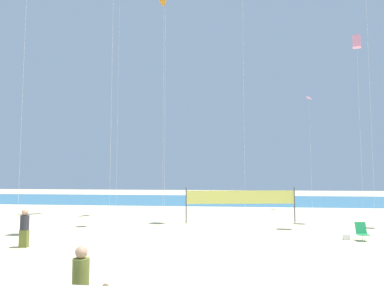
# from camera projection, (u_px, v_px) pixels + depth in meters

# --- Properties ---
(ground_plane) EXTENTS (120.00, 120.00, 0.00)m
(ground_plane) POSITION_uv_depth(u_px,v_px,m) (207.00, 250.00, 15.73)
(ground_plane) COLOR beige
(ocean_band) EXTENTS (120.00, 20.00, 0.01)m
(ocean_band) POSITION_uv_depth(u_px,v_px,m) (227.00, 200.00, 46.64)
(ocean_band) COLOR teal
(ocean_band) RESTS_ON ground
(mother_figure) EXTENTS (0.38, 0.38, 1.65)m
(mother_figure) POSITION_uv_depth(u_px,v_px,m) (81.00, 281.00, 8.13)
(mother_figure) COLOR white
(mother_figure) RESTS_ON ground
(beachgoer_charcoal_shirt) EXTENTS (0.39, 0.39, 1.70)m
(beachgoer_charcoal_shirt) POSITION_uv_depth(u_px,v_px,m) (24.00, 227.00, 16.34)
(beachgoer_charcoal_shirt) COLOR olive
(beachgoer_charcoal_shirt) RESTS_ON ground
(folding_beach_chair) EXTENTS (0.52, 0.65, 0.89)m
(folding_beach_chair) POSITION_uv_depth(u_px,v_px,m) (362.00, 231.00, 17.96)
(folding_beach_chair) COLOR #1E8C4C
(folding_beach_chair) RESTS_ON ground
(volleyball_net) EXTENTS (7.38, 1.36, 2.40)m
(volleyball_net) POSITION_uv_depth(u_px,v_px,m) (241.00, 199.00, 24.60)
(volleyball_net) COLOR #4C4C51
(volleyball_net) RESTS_ON ground
(beach_handbag) EXTENTS (0.32, 0.16, 0.25)m
(beach_handbag) POSITION_uv_depth(u_px,v_px,m) (346.00, 237.00, 18.15)
(beach_handbag) COLOR white
(beach_handbag) RESTS_ON ground
(kite_pink_box) EXTENTS (0.66, 0.66, 12.76)m
(kite_pink_box) POSITION_uv_depth(u_px,v_px,m) (357.00, 42.00, 24.82)
(kite_pink_box) COLOR silver
(kite_pink_box) RESTS_ON ground
(kite_pink_diamond) EXTENTS (0.56, 0.56, 10.72)m
(kite_pink_diamond) POSITION_uv_depth(u_px,v_px,m) (309.00, 100.00, 34.38)
(kite_pink_diamond) COLOR silver
(kite_pink_diamond) RESTS_ON ground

